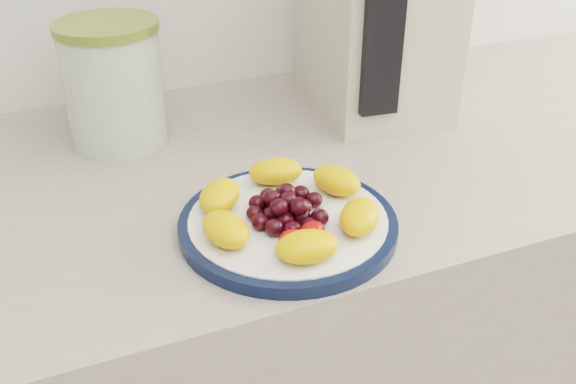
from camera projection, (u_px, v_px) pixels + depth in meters
name	position (u px, v px, depth m)	size (l,w,h in m)	color
plate_rim	(288.00, 224.00, 0.72)	(0.25, 0.25, 0.01)	#0C1834
plate_face	(288.00, 224.00, 0.72)	(0.22, 0.22, 0.02)	white
canister	(115.00, 88.00, 0.88)	(0.13, 0.13, 0.16)	#355812
canister_lid	(105.00, 26.00, 0.84)	(0.14, 0.14, 0.01)	olive
appliance_body	(375.00, 7.00, 0.96)	(0.18, 0.25, 0.31)	#BCB6A2
appliance_panel	(383.00, 30.00, 0.84)	(0.05, 0.02, 0.23)	black
fruit_plate	(288.00, 207.00, 0.71)	(0.21, 0.21, 0.03)	orange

